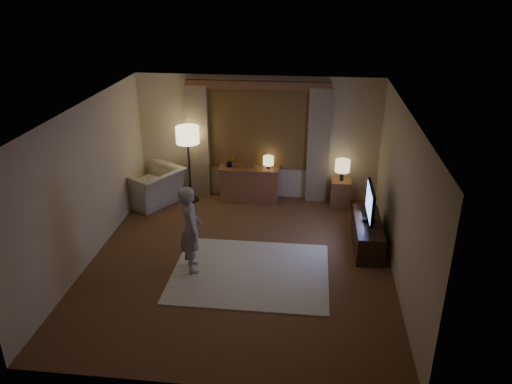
# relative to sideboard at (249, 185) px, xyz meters

# --- Properties ---
(room) EXTENTS (5.04, 5.54, 2.64)m
(room) POSITION_rel_sideboard_xyz_m (0.16, -2.00, 0.98)
(room) COLOR brown
(room) RESTS_ON ground
(rug) EXTENTS (2.50, 2.00, 0.02)m
(rug) POSITION_rel_sideboard_xyz_m (0.37, -2.80, -0.34)
(rug) COLOR beige
(rug) RESTS_ON floor
(sideboard) EXTENTS (1.20, 0.40, 0.70)m
(sideboard) POSITION_rel_sideboard_xyz_m (0.00, 0.00, 0.00)
(sideboard) COLOR brown
(sideboard) RESTS_ON floor
(picture_frame) EXTENTS (0.16, 0.02, 0.20)m
(picture_frame) POSITION_rel_sideboard_xyz_m (0.00, 0.00, 0.45)
(picture_frame) COLOR brown
(picture_frame) RESTS_ON sideboard
(plant) EXTENTS (0.17, 0.13, 0.30)m
(plant) POSITION_rel_sideboard_xyz_m (-0.40, 0.00, 0.50)
(plant) COLOR #999999
(plant) RESTS_ON sideboard
(table_lamp_sideboard) EXTENTS (0.22, 0.22, 0.30)m
(table_lamp_sideboard) POSITION_rel_sideboard_xyz_m (0.40, 0.00, 0.55)
(table_lamp_sideboard) COLOR black
(table_lamp_sideboard) RESTS_ON sideboard
(floor_lamp) EXTENTS (0.47, 0.47, 1.62)m
(floor_lamp) POSITION_rel_sideboard_xyz_m (-1.24, -0.14, 1.01)
(floor_lamp) COLOR black
(floor_lamp) RESTS_ON floor
(armchair) EXTENTS (1.43, 1.48, 0.74)m
(armchair) POSITION_rel_sideboard_xyz_m (-1.99, -0.37, 0.02)
(armchair) COLOR beige
(armchair) RESTS_ON floor
(side_table) EXTENTS (0.40, 0.40, 0.56)m
(side_table) POSITION_rel_sideboard_xyz_m (1.91, -0.05, -0.07)
(side_table) COLOR brown
(side_table) RESTS_ON floor
(table_lamp_side) EXTENTS (0.30, 0.30, 0.44)m
(table_lamp_side) POSITION_rel_sideboard_xyz_m (1.91, -0.05, 0.52)
(table_lamp_side) COLOR black
(table_lamp_side) RESTS_ON side_table
(tv_stand) EXTENTS (0.45, 1.40, 0.50)m
(tv_stand) POSITION_rel_sideboard_xyz_m (2.31, -1.73, -0.10)
(tv_stand) COLOR black
(tv_stand) RESTS_ON floor
(tv) EXTENTS (0.22, 0.90, 0.65)m
(tv) POSITION_rel_sideboard_xyz_m (2.30, -1.73, 0.51)
(tv) COLOR black
(tv) RESTS_ON tv_stand
(person) EXTENTS (0.51, 0.62, 1.45)m
(person) POSITION_rel_sideboard_xyz_m (-0.58, -2.80, 0.40)
(person) COLOR #A39E96
(person) RESTS_ON rug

